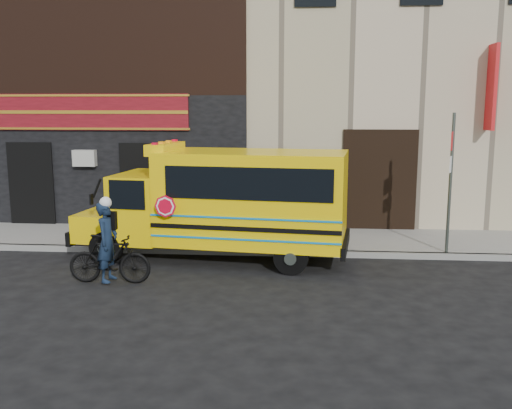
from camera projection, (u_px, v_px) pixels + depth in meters
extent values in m
plane|color=black|center=(222.00, 285.00, 12.34)|extent=(120.00, 120.00, 0.00)
cube|color=gray|center=(236.00, 252.00, 14.88)|extent=(40.00, 0.20, 0.15)
cube|color=gray|center=(242.00, 239.00, 16.35)|extent=(40.00, 3.00, 0.15)
cube|color=#BBA88C|center=(259.00, 44.00, 21.60)|extent=(20.00, 10.00, 12.00)
cube|color=black|center=(88.00, 161.00, 17.83)|extent=(10.00, 0.30, 4.00)
cube|color=black|center=(82.00, 45.00, 17.23)|extent=(10.00, 0.28, 3.00)
cube|color=#570C12|center=(84.00, 112.00, 17.40)|extent=(6.50, 0.12, 1.10)
cube|color=black|center=(32.00, 184.00, 17.95)|extent=(1.30, 0.10, 2.50)
cube|color=black|center=(144.00, 186.00, 17.66)|extent=(1.30, 0.10, 2.50)
cube|color=red|center=(492.00, 87.00, 16.09)|extent=(0.10, 0.70, 2.40)
cylinder|color=black|center=(106.00, 247.00, 14.03)|extent=(0.83, 0.37, 0.80)
cylinder|color=black|center=(137.00, 231.00, 15.86)|extent=(0.83, 0.37, 0.80)
cylinder|color=black|center=(291.00, 257.00, 13.11)|extent=(0.83, 0.37, 0.80)
cylinder|color=black|center=(302.00, 239.00, 14.95)|extent=(0.83, 0.37, 0.80)
cube|color=yellow|center=(106.00, 223.00, 14.97)|extent=(1.23, 2.11, 0.70)
cube|color=black|center=(87.00, 231.00, 15.12)|extent=(0.37, 2.05, 0.35)
cube|color=yellow|center=(145.00, 206.00, 14.66)|extent=(1.45, 2.23, 1.70)
cube|color=black|center=(124.00, 190.00, 14.71)|extent=(0.28, 1.79, 0.90)
cube|color=yellow|center=(253.00, 197.00, 14.04)|extent=(4.73, 2.73, 2.25)
cube|color=black|center=(345.00, 244.00, 13.77)|extent=(0.39, 2.20, 0.30)
cube|color=black|center=(247.00, 184.00, 12.87)|extent=(3.88, 0.51, 0.75)
cube|color=yellow|center=(165.00, 149.00, 14.29)|extent=(0.69, 1.65, 0.28)
cylinder|color=red|center=(165.00, 206.00, 13.16)|extent=(0.52, 0.09, 0.52)
cylinder|color=#464F48|center=(450.00, 187.00, 14.26)|extent=(0.08, 0.08, 3.68)
cube|color=red|center=(452.00, 141.00, 13.99)|extent=(0.14, 0.31, 0.46)
cube|color=white|center=(451.00, 164.00, 14.09)|extent=(0.14, 0.31, 0.40)
imported|color=black|center=(109.00, 259.00, 12.42)|extent=(1.82, 0.53, 1.09)
imported|color=#111E33|center=(107.00, 244.00, 12.37)|extent=(0.47, 0.67, 1.76)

